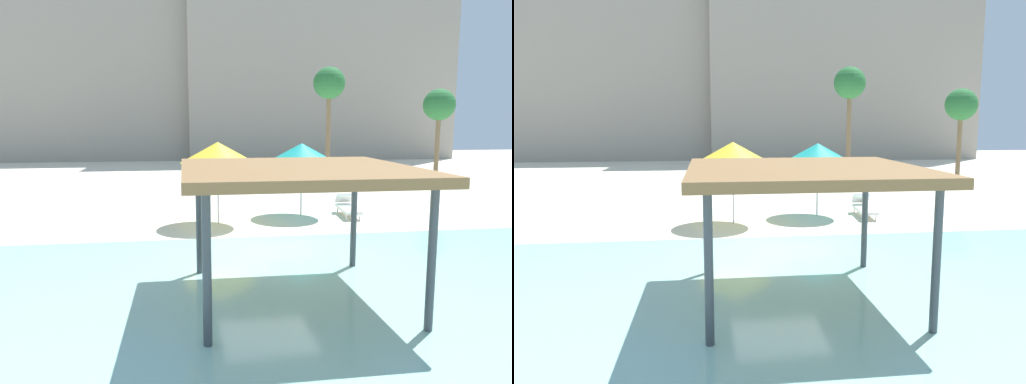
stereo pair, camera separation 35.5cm
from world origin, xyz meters
The scene contains 10 objects.
ground_plane centered at (0.00, 0.00, 0.00)m, with size 80.00×80.00×0.00m, color beige.
lagoon_water centered at (0.00, -5.25, 0.02)m, with size 44.00×13.50×0.04m, color #99D1C6.
shade_pavilion centered at (-0.05, -3.44, 2.43)m, with size 4.28×4.28×2.59m.
beach_umbrella_teal_0 centered at (2.03, 4.63, 2.30)m, with size 2.38×2.38×2.63m.
beach_umbrella_yellow_4 centered at (-1.04, 3.63, 2.40)m, with size 2.47×2.47×2.74m.
lounge_chair_2 centered at (3.72, 4.43, 0.33)m, with size 0.79×1.95×0.74m.
palm_tree_0 centered at (13.19, 15.36, 4.27)m, with size 1.90×1.90×5.33m.
palm_tree_1 centered at (6.54, 16.21, 5.48)m, with size 1.90×1.90×6.60m.
hotel_block_0 centered at (-8.81, 35.32, 7.61)m, with size 19.97×11.14×15.21m, color #9E9384.
hotel_block_1 centered at (10.16, 33.03, 9.86)m, with size 23.60×9.37×19.72m, color #9E9384.
Camera 1 is at (-2.15, -12.18, 3.43)m, focal length 33.83 mm.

